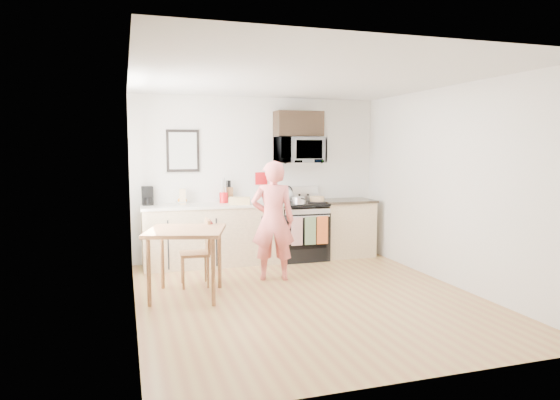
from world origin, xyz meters
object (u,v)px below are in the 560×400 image
object	(u,v)px
range	(301,232)
person	(273,221)
dining_table	(186,237)
microwave	(299,150)
chair	(204,243)
cake	(317,200)

from	to	relation	value
range	person	xyz separation A→B (m)	(-0.79, -1.07, 0.38)
dining_table	microwave	bearing A→B (deg)	38.94
microwave	dining_table	world-z (taller)	microwave
person	dining_table	bearing A→B (deg)	34.74
range	person	world-z (taller)	person
dining_table	chair	xyz separation A→B (m)	(0.28, 0.45, -0.17)
person	chair	size ratio (longest dim) A/B	1.86
cake	range	bearing A→B (deg)	160.38
microwave	person	xyz separation A→B (m)	(-0.79, -1.18, -0.95)
range	chair	world-z (taller)	range
person	range	bearing A→B (deg)	-112.27
range	person	distance (m)	1.39
range	microwave	size ratio (longest dim) A/B	1.53
microwave	dining_table	distance (m)	2.80
dining_table	chair	distance (m)	0.56
dining_table	range	bearing A→B (deg)	37.10
person	microwave	bearing A→B (deg)	-109.75
microwave	dining_table	bearing A→B (deg)	-141.06
dining_table	cake	bearing A→B (deg)	32.60
cake	chair	bearing A→B (deg)	-153.29
range	dining_table	world-z (taller)	range
chair	cake	bearing A→B (deg)	29.62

